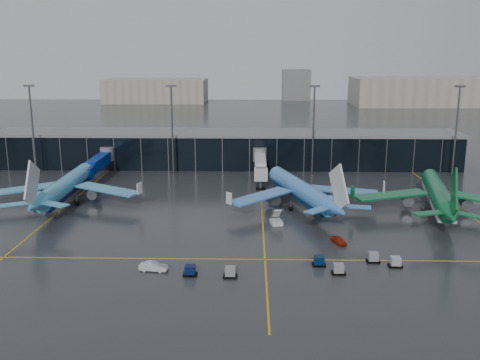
{
  "coord_description": "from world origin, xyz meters",
  "views": [
    {
      "loc": [
        7.66,
        -100.33,
        34.36
      ],
      "look_at": [
        5.0,
        18.0,
        6.0
      ],
      "focal_mm": 40.0,
      "sensor_mm": 36.0,
      "label": 1
    }
  ],
  "objects_px": {
    "airliner_arkefly": "(65,175)",
    "service_van_red": "(339,240)",
    "mobile_airstair": "(276,220)",
    "airliner_klm_near": "(300,179)",
    "airliner_aer_lingus": "(439,183)",
    "baggage_carts": "(309,266)",
    "service_van_white": "(154,266)"
  },
  "relations": [
    {
      "from": "baggage_carts",
      "to": "service_van_red",
      "type": "height_order",
      "value": "baggage_carts"
    },
    {
      "from": "baggage_carts",
      "to": "airliner_aer_lingus",
      "type": "bearing_deg",
      "value": 46.38
    },
    {
      "from": "airliner_klm_near",
      "to": "service_van_red",
      "type": "xyz_separation_m",
      "value": [
        5.2,
        -23.72,
        -5.92
      ]
    },
    {
      "from": "airliner_klm_near",
      "to": "mobile_airstair",
      "type": "relative_size",
      "value": 12.07
    },
    {
      "from": "service_van_red",
      "to": "airliner_aer_lingus",
      "type": "bearing_deg",
      "value": 18.86
    },
    {
      "from": "airliner_arkefly",
      "to": "baggage_carts",
      "type": "bearing_deg",
      "value": -37.32
    },
    {
      "from": "service_van_red",
      "to": "airliner_klm_near",
      "type": "bearing_deg",
      "value": 81.49
    },
    {
      "from": "airliner_aer_lingus",
      "to": "service_van_white",
      "type": "distance_m",
      "value": 66.22
    },
    {
      "from": "mobile_airstair",
      "to": "airliner_klm_near",
      "type": "bearing_deg",
      "value": 54.21
    },
    {
      "from": "airliner_arkefly",
      "to": "service_van_red",
      "type": "xyz_separation_m",
      "value": [
        59.26,
        -26.02,
        -5.98
      ]
    },
    {
      "from": "airliner_klm_near",
      "to": "baggage_carts",
      "type": "bearing_deg",
      "value": -109.41
    },
    {
      "from": "airliner_klm_near",
      "to": "service_van_white",
      "type": "xyz_separation_m",
      "value": [
        -26.67,
        -37.02,
        -5.83
      ]
    },
    {
      "from": "airliner_arkefly",
      "to": "service_van_white",
      "type": "bearing_deg",
      "value": -56.24
    },
    {
      "from": "airliner_klm_near",
      "to": "baggage_carts",
      "type": "xyz_separation_m",
      "value": [
        -1.53,
        -36.17,
        -5.83
      ]
    },
    {
      "from": "mobile_airstair",
      "to": "service_van_white",
      "type": "xyz_separation_m",
      "value": [
        -20.86,
        -24.6,
        -0.01
      ]
    },
    {
      "from": "airliner_aer_lingus",
      "to": "mobile_airstair",
      "type": "bearing_deg",
      "value": -153.76
    },
    {
      "from": "airliner_aer_lingus",
      "to": "mobile_airstair",
      "type": "xyz_separation_m",
      "value": [
        -35.73,
        -9.26,
        -5.91
      ]
    },
    {
      "from": "mobile_airstair",
      "to": "service_van_red",
      "type": "height_order",
      "value": "mobile_airstair"
    },
    {
      "from": "baggage_carts",
      "to": "service_van_red",
      "type": "xyz_separation_m",
      "value": [
        6.74,
        12.45,
        -0.09
      ]
    },
    {
      "from": "baggage_carts",
      "to": "service_van_red",
      "type": "relative_size",
      "value": 9.05
    },
    {
      "from": "service_van_red",
      "to": "service_van_white",
      "type": "xyz_separation_m",
      "value": [
        -31.88,
        -13.3,
        0.09
      ]
    },
    {
      "from": "airliner_aer_lingus",
      "to": "service_van_red",
      "type": "distance_m",
      "value": 32.71
    },
    {
      "from": "mobile_airstair",
      "to": "airliner_arkefly",
      "type": "bearing_deg",
      "value": 152.3
    },
    {
      "from": "airliner_aer_lingus",
      "to": "service_van_red",
      "type": "relative_size",
      "value": 11.07
    },
    {
      "from": "airliner_klm_near",
      "to": "mobile_airstair",
      "type": "bearing_deg",
      "value": -132.04
    },
    {
      "from": "baggage_carts",
      "to": "service_van_white",
      "type": "xyz_separation_m",
      "value": [
        -25.14,
        -0.85,
        -0.0
      ]
    },
    {
      "from": "airliner_aer_lingus",
      "to": "baggage_carts",
      "type": "relative_size",
      "value": 1.22
    },
    {
      "from": "airliner_aer_lingus",
      "to": "airliner_klm_near",
      "type": "bearing_deg",
      "value": -174.32
    },
    {
      "from": "airliner_aer_lingus",
      "to": "baggage_carts",
      "type": "bearing_deg",
      "value": -121.91
    },
    {
      "from": "airliner_klm_near",
      "to": "baggage_carts",
      "type": "height_order",
      "value": "airliner_klm_near"
    },
    {
      "from": "airliner_arkefly",
      "to": "mobile_airstair",
      "type": "height_order",
      "value": "airliner_arkefly"
    },
    {
      "from": "service_van_white",
      "to": "mobile_airstair",
      "type": "bearing_deg",
      "value": -33.02
    }
  ]
}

